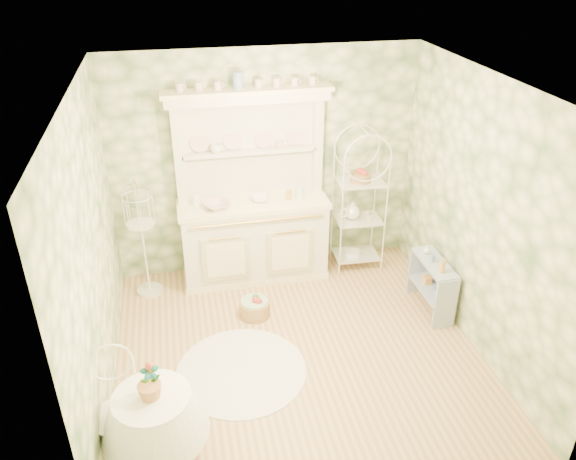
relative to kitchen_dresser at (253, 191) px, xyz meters
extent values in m
plane|color=tan|center=(0.20, -1.52, -1.15)|extent=(3.60, 3.60, 0.00)
plane|color=white|center=(0.20, -1.52, 1.56)|extent=(3.60, 3.60, 0.00)
plane|color=#EEECC4|center=(-1.60, -1.52, 0.21)|extent=(3.60, 3.60, 0.00)
plane|color=#EEECC4|center=(2.00, -1.52, 0.21)|extent=(3.60, 3.60, 0.00)
plane|color=#EEECC4|center=(0.20, 0.28, 0.21)|extent=(3.60, 3.60, 0.00)
plane|color=#EEECC4|center=(0.20, -3.32, 0.21)|extent=(3.60, 3.60, 0.00)
cube|color=white|center=(0.00, 0.00, 0.00)|extent=(1.87, 0.61, 2.29)
cube|color=white|center=(1.29, -0.03, -0.23)|extent=(0.59, 0.43, 1.83)
cube|color=#99A6C1|center=(1.82, -1.10, -0.85)|extent=(0.28, 0.71, 0.60)
cylinder|color=white|center=(-1.19, -2.59, -0.76)|extent=(0.84, 0.84, 0.77)
cube|color=white|center=(-1.48, -2.47, -0.66)|extent=(0.49, 0.49, 0.97)
cube|color=white|center=(-1.28, -0.11, -0.44)|extent=(0.34, 0.34, 1.41)
cylinder|color=#A77F4E|center=(-0.14, -0.82, -1.03)|extent=(0.40, 0.40, 0.22)
cylinder|color=white|center=(-0.40, -1.68, -1.14)|extent=(1.54, 1.54, 0.01)
imported|color=white|center=(-0.43, -0.09, -0.13)|extent=(0.37, 0.37, 0.07)
imported|color=white|center=(0.08, 0.00, -0.13)|extent=(0.26, 0.26, 0.07)
imported|color=white|center=(-0.38, 0.16, 0.47)|extent=(0.17, 0.17, 0.10)
imported|color=white|center=(0.35, 0.16, 0.47)|extent=(0.12, 0.12, 0.09)
imported|color=#3F7238|center=(-1.17, -2.56, -0.30)|extent=(0.17, 0.14, 0.28)
imported|color=gold|center=(1.80, -1.30, -0.46)|extent=(0.09, 0.09, 0.17)
imported|color=#6D8AB8|center=(1.79, -1.08, -0.49)|extent=(0.05, 0.05, 0.11)
imported|color=silver|center=(1.80, -0.91, -0.50)|extent=(0.10, 0.10, 0.10)
camera|label=1|loc=(-0.82, -5.84, 2.68)|focal=35.00mm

